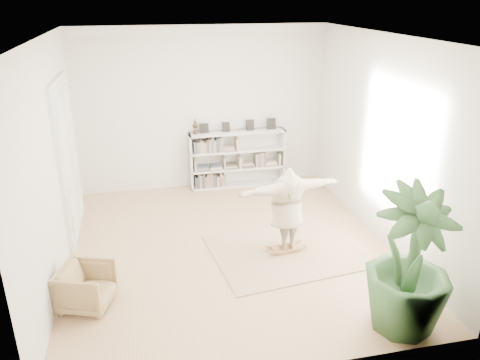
% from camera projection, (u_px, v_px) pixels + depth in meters
% --- Properties ---
extents(floor, '(6.00, 6.00, 0.00)m').
position_uv_depth(floor, '(229.00, 247.00, 8.31)').
color(floor, tan).
rests_on(floor, ground).
extents(room_shell, '(6.00, 6.00, 6.00)m').
position_uv_depth(room_shell, '(200.00, 29.00, 9.67)').
color(room_shell, silver).
rests_on(room_shell, floor).
extents(doors, '(0.09, 1.78, 2.92)m').
position_uv_depth(doors, '(68.00, 160.00, 8.44)').
color(doors, white).
rests_on(doors, floor).
extents(bookshelf, '(2.20, 0.35, 1.64)m').
position_uv_depth(bookshelf, '(237.00, 159.00, 10.78)').
color(bookshelf, silver).
rests_on(bookshelf, floor).
extents(armchair, '(0.88, 0.87, 0.64)m').
position_uv_depth(armchair, '(86.00, 287.00, 6.65)').
color(armchair, tan).
rests_on(armchair, floor).
extents(rug, '(2.73, 2.30, 0.02)m').
position_uv_depth(rug, '(285.00, 251.00, 8.18)').
color(rug, tan).
rests_on(rug, floor).
extents(rocker_board, '(0.51, 0.34, 0.10)m').
position_uv_depth(rocker_board, '(286.00, 248.00, 8.16)').
color(rocker_board, olive).
rests_on(rocker_board, rug).
extents(person, '(1.87, 0.72, 1.48)m').
position_uv_depth(person, '(287.00, 207.00, 7.87)').
color(person, '#C8B496').
rests_on(person, rocker_board).
extents(houseplant, '(1.25, 1.25, 2.00)m').
position_uv_depth(houseplant, '(410.00, 262.00, 6.00)').
color(houseplant, '#31582C').
rests_on(houseplant, floor).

